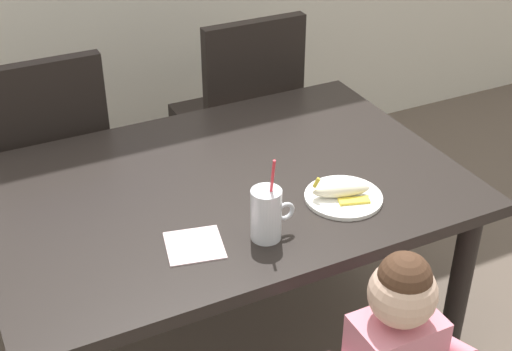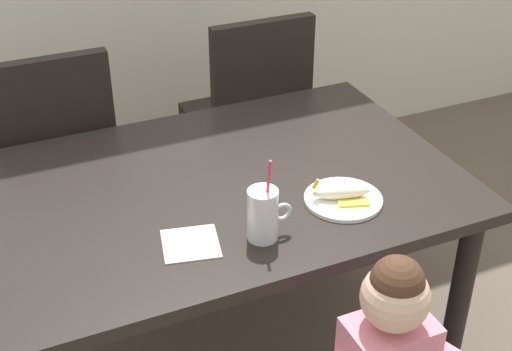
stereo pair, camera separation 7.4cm
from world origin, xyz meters
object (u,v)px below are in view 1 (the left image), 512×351
object	(u,v)px
milk_cup	(267,217)
dining_table	(224,205)
snack_plate	(343,197)
dining_chair_left	(48,157)
paper_napkin	(194,245)
dining_chair_right	(242,109)
peeled_banana	(342,191)

from	to	relation	value
milk_cup	dining_table	bearing A→B (deg)	88.39
dining_table	snack_plate	xyz separation A→B (m)	(0.28, -0.24, 0.09)
dining_chair_left	paper_napkin	xyz separation A→B (m)	(0.21, -0.94, 0.16)
dining_table	dining_chair_left	distance (m)	0.80
snack_plate	paper_napkin	size ratio (longest dim) A/B	1.53
dining_chair_right	paper_napkin	world-z (taller)	dining_chair_right
milk_cup	paper_napkin	bearing A→B (deg)	165.33
peeled_banana	snack_plate	bearing A→B (deg)	-3.41
snack_plate	dining_chair_left	bearing A→B (deg)	126.70
snack_plate	milk_cup	bearing A→B (deg)	-167.03
dining_chair_right	paper_napkin	size ratio (longest dim) A/B	6.40
peeled_banana	paper_napkin	xyz separation A→B (m)	(-0.47, -0.02, -0.03)
dining_table	milk_cup	size ratio (longest dim) A/B	5.70
dining_table	snack_plate	bearing A→B (deg)	-40.99
dining_table	peeled_banana	distance (m)	0.38
dining_chair_left	snack_plate	distance (m)	1.16
dining_table	paper_napkin	world-z (taller)	paper_napkin
dining_chair_left	milk_cup	bearing A→B (deg)	112.02
dining_chair_right	milk_cup	bearing A→B (deg)	68.13
dining_chair_left	milk_cup	xyz separation A→B (m)	(0.40, -0.99, 0.23)
dining_chair_right	paper_napkin	bearing A→B (deg)	58.33
dining_chair_left	milk_cup	size ratio (longest dim) A/B	3.81
dining_chair_right	paper_napkin	distance (m)	1.16
dining_table	dining_chair_left	size ratio (longest dim) A/B	1.49
dining_table	peeled_banana	xyz separation A→B (m)	(0.27, -0.24, 0.12)
dining_chair_right	peeled_banana	size ratio (longest dim) A/B	5.48
milk_cup	peeled_banana	xyz separation A→B (m)	(0.28, 0.07, -0.04)
dining_table	paper_napkin	distance (m)	0.34
dining_chair_left	dining_chair_right	xyz separation A→B (m)	(0.81, 0.04, 0.00)
dining_chair_left	paper_napkin	size ratio (longest dim) A/B	6.40
dining_table	milk_cup	distance (m)	0.34
milk_cup	dining_chair_right	bearing A→B (deg)	68.13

